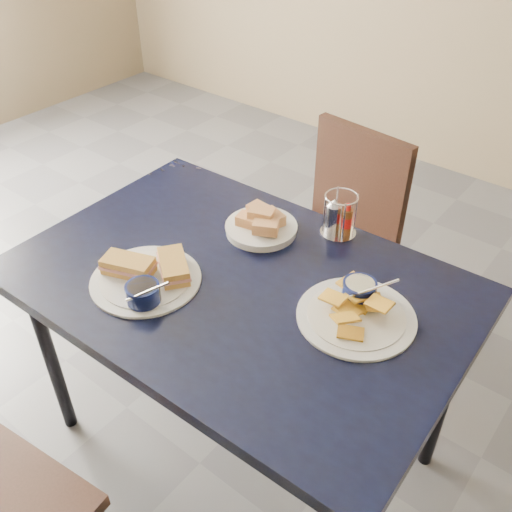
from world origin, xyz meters
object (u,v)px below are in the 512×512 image
Objects in this scene: plantain_plate at (357,307)px; bread_basket at (261,225)px; condiment_caddy at (338,217)px; chair_far at (339,225)px; dining_table at (239,296)px; sandwich_plate at (148,276)px.

plantain_plate is 1.40× the size of bread_basket.
chair_far is at bearing 118.00° from condiment_caddy.
chair_far is (-0.10, 0.73, -0.19)m from dining_table.
bread_basket is 0.23m from condiment_caddy.
sandwich_plate is (-0.18, -0.17, 0.09)m from dining_table.
bread_basket is 1.60× the size of condiment_caddy.
plantain_plate is (0.43, -0.64, 0.27)m from chair_far.
chair_far is at bearing 84.73° from sandwich_plate.
plantain_plate is 0.44m from bread_basket.
condiment_caddy is at bearing 130.08° from plantain_plate.
chair_far and sandwich_plate have the same top height.
chair_far is 0.52m from condiment_caddy.
dining_table is 4.17× the size of plantain_plate.
sandwich_plate is (-0.08, -0.89, 0.27)m from chair_far.
plantain_plate is 0.36m from condiment_caddy.
plantain_plate is 2.24× the size of condiment_caddy.
plantain_plate is at bearing 26.27° from sandwich_plate.
sandwich_plate is 0.60m from condiment_caddy.
dining_table is at bearing -67.46° from bread_basket.
dining_table is 0.35m from plantain_plate.
bread_basket is at bearing 162.26° from plantain_plate.
bread_basket is (-0.09, 0.22, 0.09)m from dining_table.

